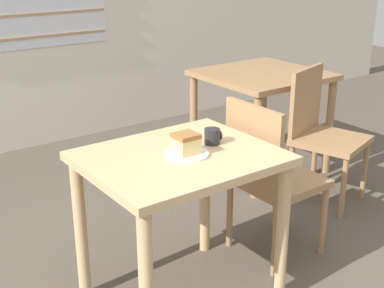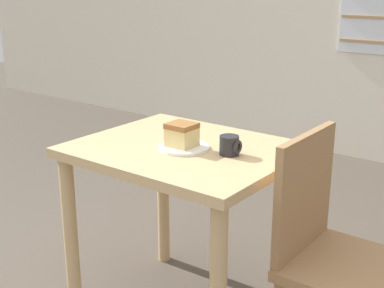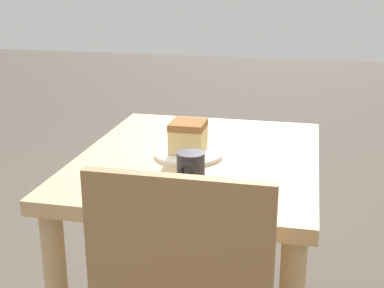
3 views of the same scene
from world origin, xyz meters
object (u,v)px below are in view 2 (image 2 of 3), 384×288
chair_near_window (334,250)px  plate (184,147)px  dining_table_near (185,178)px  coffee_mug (230,145)px  cake_slice (182,135)px

chair_near_window → plate: (-0.62, -0.09, 0.29)m
dining_table_near → chair_near_window: bearing=5.3°
chair_near_window → coffee_mug: 0.54m
cake_slice → coffee_mug: cake_slice is taller
cake_slice → coffee_mug: size_ratio=1.30×
cake_slice → coffee_mug: (0.19, 0.05, -0.02)m
dining_table_near → chair_near_window: 0.65m
cake_slice → chair_near_window: bearing=8.3°
plate → cake_slice: 0.05m
coffee_mug → plate: bearing=-165.8°
coffee_mug → cake_slice: bearing=-165.2°
chair_near_window → plate: size_ratio=4.45×
chair_near_window → cake_slice: size_ratio=8.56×
plate → coffee_mug: bearing=14.2°
plate → dining_table_near: bearing=120.1°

